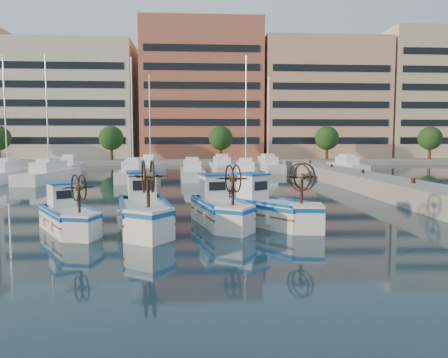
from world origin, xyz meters
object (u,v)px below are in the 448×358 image
fishing_boat_a (68,215)px  fishing_boat_d (267,207)px  fishing_boat_b (144,209)px  fishing_boat_c (220,207)px

fishing_boat_a → fishing_boat_d: (8.50, 0.95, 0.10)m
fishing_boat_b → fishing_boat_a: bearing=172.7°
fishing_boat_a → fishing_boat_c: size_ratio=0.89×
fishing_boat_a → fishing_boat_d: fishing_boat_d is taller
fishing_boat_c → fishing_boat_d: (2.12, -0.20, 0.02)m
fishing_boat_c → fishing_boat_d: 2.13m
fishing_boat_a → fishing_boat_c: 6.49m
fishing_boat_c → fishing_boat_d: fishing_boat_d is taller
fishing_boat_a → fishing_boat_c: (6.39, 1.15, 0.08)m
fishing_boat_a → fishing_boat_b: 3.12m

